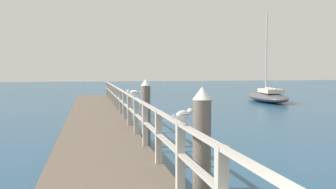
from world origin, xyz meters
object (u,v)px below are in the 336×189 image
at_px(seagull_foreground, 183,115).
at_px(seagull_background, 134,92).
at_px(dock_piling_far, 146,113).
at_px(boat_2, 267,96).
at_px(dock_piling_near, 202,153).

xyz_separation_m(seagull_foreground, seagull_background, (-0.01, 5.41, 0.00)).
relative_size(dock_piling_far, boat_2, 0.31).
height_order(seagull_foreground, boat_2, boat_2).
bearing_deg(dock_piling_near, dock_piling_far, 90.00).
xyz_separation_m(dock_piling_near, boat_2, (11.55, 19.03, -0.63)).
xyz_separation_m(dock_piling_far, boat_2, (11.55, 13.68, -0.63)).
relative_size(dock_piling_near, seagull_background, 4.44).
relative_size(dock_piling_near, dock_piling_far, 1.00).
bearing_deg(seagull_foreground, boat_2, 110.73).
relative_size(seagull_foreground, seagull_background, 0.87).
bearing_deg(boat_2, dock_piling_far, -121.68).
bearing_deg(dock_piling_far, seagull_foreground, -93.80).
distance_m(dock_piling_far, seagull_foreground, 5.67).
relative_size(dock_piling_far, seagull_foreground, 5.12).
xyz_separation_m(dock_piling_near, seagull_foreground, (-0.37, -0.27, 0.64)).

